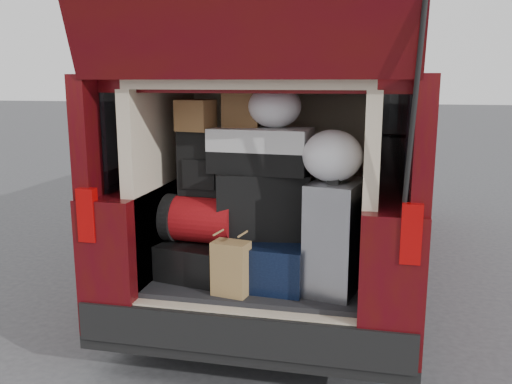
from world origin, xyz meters
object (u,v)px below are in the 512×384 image
black_soft_case (264,204)px  backpack (203,163)px  red_duffel (201,219)px  navy_hardshell (270,257)px  twotone_duffel (261,150)px  silver_roller (336,236)px  black_hardshell (203,255)px  kraft_bag (231,268)px

black_soft_case → backpack: backpack is taller
red_duffel → backpack: 0.35m
navy_hardshell → twotone_duffel: 0.66m
silver_roller → red_duffel: silver_roller is taller
backpack → twotone_duffel: twotone_duffel is taller
silver_roller → black_soft_case: (-0.45, 0.13, 0.14)m
navy_hardshell → black_soft_case: 0.33m
black_hardshell → twotone_duffel: 0.78m
kraft_bag → backpack: (-0.26, 0.33, 0.55)m
silver_roller → kraft_bag: 0.63m
navy_hardshell → kraft_bag: size_ratio=1.96×
silver_roller → navy_hardshell: bearing=178.5°
kraft_bag → backpack: 0.69m
kraft_bag → twotone_duffel: 0.72m
navy_hardshell → backpack: (-0.43, 0.02, 0.57)m
black_hardshell → navy_hardshell: bearing=9.6°
backpack → twotone_duffel: (0.36, 0.00, 0.09)m
twotone_duffel → silver_roller: bearing=-10.3°
navy_hardshell → silver_roller: 0.45m
red_duffel → black_soft_case: 0.40m
navy_hardshell → black_soft_case: bearing=145.8°
black_hardshell → silver_roller: size_ratio=0.84×
silver_roller → backpack: backpack is taller
silver_roller → black_hardshell: bearing=-175.7°
backpack → red_duffel: bearing=-86.6°
navy_hardshell → black_soft_case: (-0.04, 0.03, 0.33)m
black_soft_case → kraft_bag: bearing=-118.5°
black_hardshell → silver_roller: 0.87m
red_duffel → black_soft_case: (0.38, 0.07, 0.10)m
backpack → twotone_duffel: size_ratio=0.67×
navy_hardshell → silver_roller: size_ratio=0.95×
black_hardshell → silver_roller: bearing=4.1°
twotone_duffel → kraft_bag: bearing=-102.9°
silver_roller → kraft_bag: (-0.57, -0.21, -0.16)m
black_hardshell → navy_hardshell: size_ratio=0.89×
black_hardshell → backpack: backpack is taller
black_soft_case → red_duffel: bearing=-178.3°
black_hardshell → kraft_bag: size_ratio=1.74×
navy_hardshell → silver_roller: (0.40, -0.09, 0.19)m
navy_hardshell → black_soft_case: black_soft_case is taller
silver_roller → backpack: 0.92m
navy_hardshell → backpack: bearing=-179.0°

